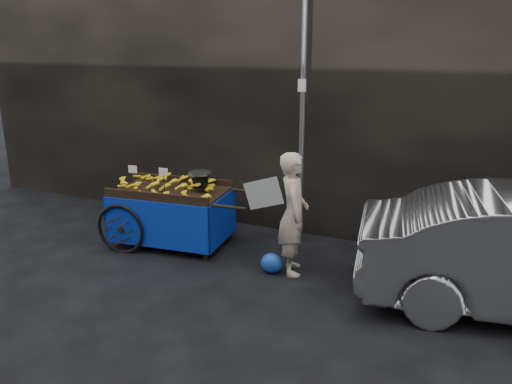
% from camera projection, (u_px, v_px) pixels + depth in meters
% --- Properties ---
extents(ground, '(80.00, 80.00, 0.00)m').
position_uv_depth(ground, '(246.00, 268.00, 6.89)').
color(ground, black).
rests_on(ground, ground).
extents(building_wall, '(13.50, 2.00, 5.00)m').
position_uv_depth(building_wall, '(335.00, 74.00, 8.29)').
color(building_wall, black).
rests_on(building_wall, ground).
extents(street_pole, '(0.12, 0.10, 4.00)m').
position_uv_depth(street_pole, '(302.00, 112.00, 7.33)').
color(street_pole, slate).
rests_on(street_pole, ground).
extents(banana_cart, '(2.40, 1.33, 1.25)m').
position_uv_depth(banana_cart, '(168.00, 195.00, 7.57)').
color(banana_cart, black).
rests_on(banana_cart, ground).
extents(vendor, '(0.95, 0.71, 1.65)m').
position_uv_depth(vendor, '(293.00, 214.00, 6.56)').
color(vendor, beige).
rests_on(vendor, ground).
extents(plastic_bag, '(0.31, 0.24, 0.28)m').
position_uv_depth(plastic_bag, '(272.00, 263.00, 6.71)').
color(plastic_bag, '#1744AF').
rests_on(plastic_bag, ground).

